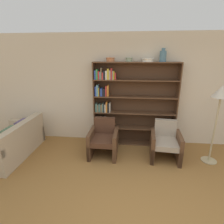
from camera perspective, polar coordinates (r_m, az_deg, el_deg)
ground_plane at (r=2.90m, az=10.55°, el=-31.74°), size 24.00×24.00×0.00m
wall_back at (r=4.50m, az=9.29°, el=6.91°), size 12.00×0.06×2.75m
bookshelf at (r=4.41m, az=4.84°, el=2.22°), size 2.04×0.30×2.08m
bowl_copper at (r=4.26m, az=-0.53°, el=16.84°), size 0.21×0.21×0.10m
bowl_sage at (r=4.23m, az=5.56°, el=16.73°), size 0.17×0.17×0.09m
bowl_slate at (r=4.25m, az=11.60°, el=16.37°), size 0.29×0.29×0.08m
vase_tall at (r=4.29m, az=16.31°, el=17.16°), size 0.15×0.15×0.30m
couch at (r=4.70m, az=-30.02°, el=-8.96°), size 0.94×1.65×0.79m
armchair_leather at (r=4.08m, az=-2.70°, el=-8.87°), size 0.64×0.68×0.83m
armchair_cushioned at (r=4.12m, az=17.00°, el=-9.41°), size 0.69×0.73×0.83m
floor_lamp at (r=4.04m, az=31.94°, el=3.97°), size 0.36×0.36×1.67m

